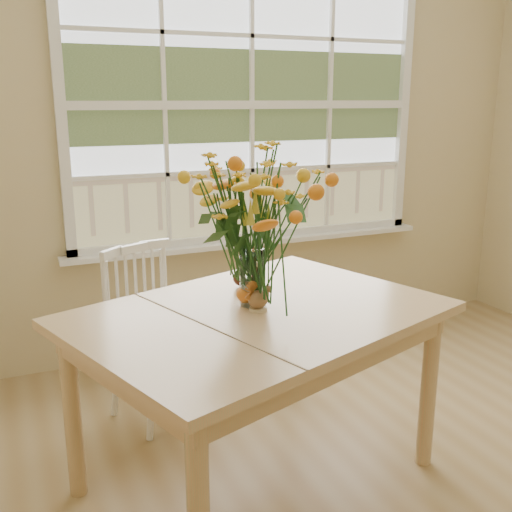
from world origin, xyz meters
name	(u,v)px	position (x,y,z in m)	size (l,w,h in m)	color
wall_back	(250,138)	(0.00, 2.25, 1.35)	(4.00, 0.02, 2.70)	#D3BD86
window	(252,108)	(0.00, 2.21, 1.53)	(2.42, 0.12, 1.74)	silver
dining_table	(258,332)	(-0.57, 0.80, 0.67)	(1.68, 1.43, 0.77)	tan
windsor_chair	(148,323)	(-0.86, 1.55, 0.49)	(0.52, 0.51, 0.86)	white
flower_vase	(252,222)	(-0.57, 0.87, 1.11)	(0.49, 0.49, 0.58)	white
pumpkin	(249,295)	(-0.58, 0.88, 0.81)	(0.11, 0.11, 0.08)	#C74D17
turkey_figurine	(258,299)	(-0.57, 0.80, 0.81)	(0.11, 0.09, 0.12)	#CCB78C
dark_gourd	(242,279)	(-0.52, 1.11, 0.80)	(0.13, 0.09, 0.07)	#38160F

